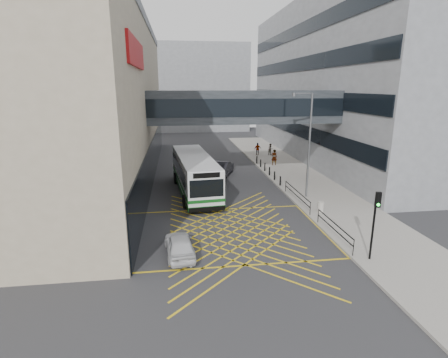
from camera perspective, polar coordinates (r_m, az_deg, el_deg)
name	(u,v)px	position (r m, az deg, el deg)	size (l,w,h in m)	color
ground	(232,232)	(23.43, 1.33, -8.67)	(120.00, 120.00, 0.00)	#333335
building_whsmith	(25,101)	(39.98, -29.68, 11.04)	(24.17, 42.00, 16.00)	tan
building_right	(381,81)	(52.86, 24.32, 14.32)	(24.09, 44.00, 20.00)	gray
building_far	(182,88)	(81.21, -6.93, 14.54)	(28.00, 16.00, 18.00)	gray
skybridge	(244,107)	(33.87, 3.29, 11.72)	(20.00, 4.10, 3.00)	#30353A
pavement	(291,173)	(39.38, 10.90, 0.99)	(6.00, 54.00, 0.16)	gray
box_junction	(232,232)	(23.43, 1.33, -8.66)	(12.00, 9.00, 0.01)	gold
bus	(194,173)	(31.50, -4.85, 1.01)	(3.94, 12.41, 3.42)	silver
car_white	(180,245)	(20.34, -7.26, -10.59)	(1.68, 4.11, 1.31)	silver
car_dark	(222,168)	(38.04, -0.25, 1.84)	(1.93, 4.94, 1.55)	#232228
car_silver	(211,174)	(35.82, -2.21, 0.76)	(1.69, 4.01, 1.25)	gray
traffic_light	(375,216)	(20.26, 23.47, -5.58)	(0.30, 0.46, 3.91)	black
street_lamp	(308,139)	(29.80, 13.49, 6.32)	(1.97, 0.71, 8.72)	slate
litter_bin	(321,207)	(27.39, 15.51, -4.40)	(0.47, 0.47, 0.81)	#ADA89E
kerb_railings	(312,207)	(26.30, 14.11, -4.40)	(0.05, 12.54, 1.00)	black
bollards	(267,169)	(38.48, 7.05, 1.63)	(0.14, 10.14, 0.90)	black
pedestrian_a	(274,157)	(42.42, 8.18, 3.52)	(0.75, 0.54, 1.90)	gray
pedestrian_b	(271,149)	(48.61, 7.61, 4.80)	(0.77, 0.45, 1.59)	gray
pedestrian_c	(258,149)	(48.42, 5.51, 4.88)	(0.99, 0.48, 1.68)	gray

